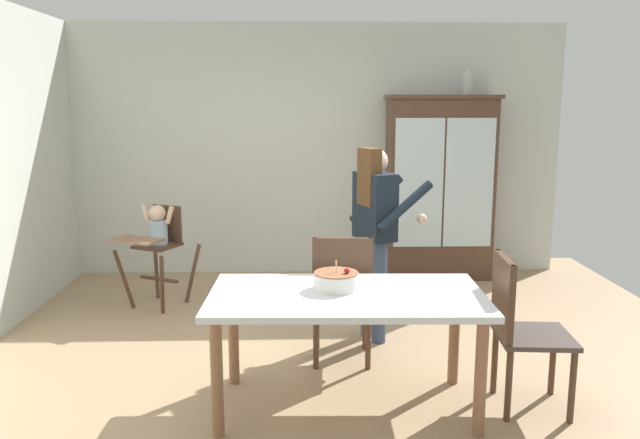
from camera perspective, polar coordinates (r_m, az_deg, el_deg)
ground_plane at (r=4.61m, az=0.47°, el=-13.32°), size 6.24×6.24×0.00m
wall_back at (r=6.86m, az=-0.38°, el=6.27°), size 5.32×0.06×2.70m
china_cabinet at (r=6.80m, az=10.79°, el=2.90°), size 1.17×0.48×1.95m
ceramic_vase at (r=6.81m, az=13.28°, el=11.97°), size 0.13×0.13×0.27m
high_chair_with_toddler at (r=5.95m, az=-14.56°, el=-1.53°), size 0.77×0.84×0.95m
adult_person at (r=4.89m, az=5.07°, el=-0.06°), size 0.65×0.64×1.53m
dining_table at (r=3.83m, az=2.43°, el=-8.01°), size 1.68×0.92×0.74m
birthday_cake at (r=3.87m, az=1.48°, el=-5.58°), size 0.28×0.28×0.19m
dining_chair_far_side at (r=4.48m, az=2.02°, el=-6.46°), size 0.46×0.46×0.96m
dining_chair_right_end at (r=4.05m, az=17.56°, el=-8.85°), size 0.47×0.47×0.96m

